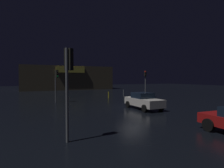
{
  "coord_description": "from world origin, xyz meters",
  "views": [
    {
      "loc": [
        -9.5,
        -15.58,
        2.84
      ],
      "look_at": [
        0.52,
        5.92,
        2.1
      ],
      "focal_mm": 29.34,
      "sensor_mm": 36.0,
      "label": 1
    }
  ],
  "objects_px": {
    "store_building": "(67,78)",
    "car_near": "(143,101)",
    "traffic_signal_main": "(145,78)",
    "traffic_signal_cross_right": "(56,79)",
    "traffic_signal_cross_left": "(68,73)"
  },
  "relations": [
    {
      "from": "store_building",
      "to": "car_near",
      "type": "xyz_separation_m",
      "value": [
        0.34,
        -33.97,
        -2.16
      ]
    },
    {
      "from": "traffic_signal_main",
      "to": "traffic_signal_cross_left",
      "type": "xyz_separation_m",
      "value": [
        -14.81,
        -15.05,
        0.23
      ]
    },
    {
      "from": "car_near",
      "to": "store_building",
      "type": "bearing_deg",
      "value": 90.58
    },
    {
      "from": "traffic_signal_main",
      "to": "traffic_signal_cross_right",
      "type": "relative_size",
      "value": 1.05
    },
    {
      "from": "store_building",
      "to": "traffic_signal_cross_left",
      "type": "relative_size",
      "value": 5.25
    },
    {
      "from": "traffic_signal_cross_right",
      "to": "car_near",
      "type": "bearing_deg",
      "value": -50.47
    },
    {
      "from": "store_building",
      "to": "traffic_signal_main",
      "type": "relative_size",
      "value": 5.47
    },
    {
      "from": "traffic_signal_cross_left",
      "to": "car_near",
      "type": "bearing_deg",
      "value": 35.84
    },
    {
      "from": "store_building",
      "to": "car_near",
      "type": "bearing_deg",
      "value": -89.42
    },
    {
      "from": "car_near",
      "to": "traffic_signal_cross_right",
      "type": "bearing_deg",
      "value": 129.53
    },
    {
      "from": "traffic_signal_main",
      "to": "car_near",
      "type": "height_order",
      "value": "traffic_signal_main"
    },
    {
      "from": "traffic_signal_main",
      "to": "traffic_signal_cross_left",
      "type": "relative_size",
      "value": 0.96
    },
    {
      "from": "traffic_signal_cross_left",
      "to": "car_near",
      "type": "xyz_separation_m",
      "value": [
        8.07,
        5.83,
        -2.3
      ]
    },
    {
      "from": "store_building",
      "to": "car_near",
      "type": "distance_m",
      "value": 34.04
    },
    {
      "from": "traffic_signal_cross_left",
      "to": "traffic_signal_cross_right",
      "type": "height_order",
      "value": "traffic_signal_cross_left"
    }
  ]
}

